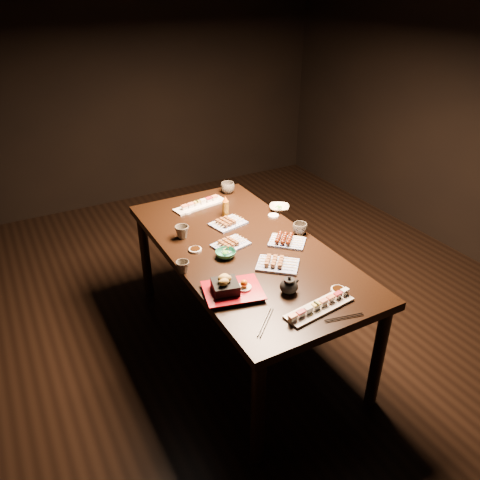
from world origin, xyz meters
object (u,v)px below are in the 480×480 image
teacup_far_left (182,232)px  sushi_platter_near (319,305)px  teacup_far_right (228,188)px  dining_table (244,296)px  teapot (289,285)px  yakitori_plate_left (228,221)px  teacup_near_left (183,267)px  edamame_bowl_green (226,254)px  yakitori_plate_right (278,262)px  edamame_bowl_cream (279,208)px  teacup_mid_right (300,229)px  yakitori_plate_center (231,242)px  tempura_tray (233,285)px  condiment_bottle (225,206)px  sushi_platter_far (200,203)px

teacup_far_left → sushi_platter_near: bearing=-72.7°
sushi_platter_near → teacup_far_right: teacup_far_right is taller
teacup_far_left → teacup_far_right: bearing=40.2°
dining_table → teapot: (-0.03, -0.54, 0.42)m
yakitori_plate_left → teacup_near_left: size_ratio=2.96×
edamame_bowl_green → teacup_near_left: (-0.29, -0.03, 0.02)m
teacup_near_left → teapot: 0.61m
dining_table → yakitori_plate_right: size_ratio=7.69×
edamame_bowl_cream → teacup_mid_right: size_ratio=1.46×
yakitori_plate_center → tempura_tray: 0.51m
yakitori_plate_center → yakitori_plate_left: yakitori_plate_left is taller
sushi_platter_near → yakitori_plate_right: 0.44m
teapot → condiment_bottle: (0.13, 0.98, 0.02)m
condiment_bottle → yakitori_plate_center: bearing=-112.9°
teacup_far_right → condiment_bottle: condiment_bottle is taller
yakitori_plate_right → tempura_tray: tempura_tray is taller
sushi_platter_near → yakitori_plate_left: bearing=81.4°
yakitori_plate_left → tempura_tray: tempura_tray is taller
yakitori_plate_right → teacup_far_right: bearing=118.8°
dining_table → tempura_tray: 0.66m
yakitori_plate_right → edamame_bowl_green: 0.32m
tempura_tray → edamame_bowl_cream: bearing=57.6°
condiment_bottle → teacup_far_left: bearing=-158.3°
sushi_platter_near → yakitori_plate_left: size_ratio=1.75×
yakitori_plate_left → edamame_bowl_cream: 0.43m
teacup_far_right → teacup_far_left: bearing=-139.8°
tempura_tray → teacup_near_left: tempura_tray is taller
sushi_platter_near → teacup_far_left: (-0.32, 1.01, 0.02)m
yakitori_plate_left → teacup_mid_right: 0.48m
teacup_far_left → teacup_mid_right: bearing=-24.7°
dining_table → edamame_bowl_green: bearing=-143.3°
sushi_platter_near → tempura_tray: (-0.32, 0.32, 0.03)m
edamame_bowl_cream → tempura_tray: bearing=-136.2°
sushi_platter_far → sushi_platter_near: bearing=81.2°
condiment_bottle → edamame_bowl_cream: bearing=-16.4°
sushi_platter_near → edamame_bowl_green: size_ratio=3.20×
edamame_bowl_green → teapot: (0.12, -0.48, 0.03)m
yakitori_plate_center → dining_table: bearing=-47.9°
edamame_bowl_cream → yakitori_plate_center: bearing=-152.4°
dining_table → edamame_bowl_green: edamame_bowl_green is taller
yakitori_plate_center → teacup_far_right: bearing=50.9°
yakitori_plate_center → teapot: bearing=-99.2°
yakitori_plate_left → teacup_mid_right: teacup_mid_right is taller
tempura_tray → teapot: size_ratio=2.63×
edamame_bowl_green → teacup_near_left: 0.29m
yakitori_plate_center → yakitori_plate_right: size_ratio=0.91×
edamame_bowl_green → teapot: size_ratio=1.06×
yakitori_plate_left → sushi_platter_near: bearing=-103.9°
dining_table → teacup_far_right: bearing=86.5°
yakitori_plate_center → sushi_platter_near: bearing=-96.1°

